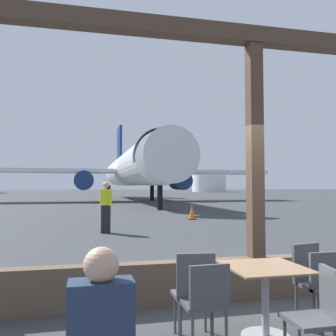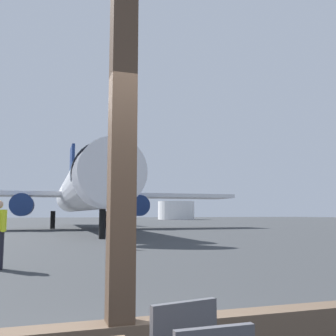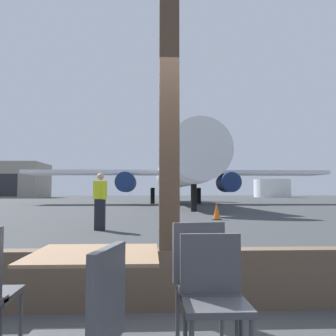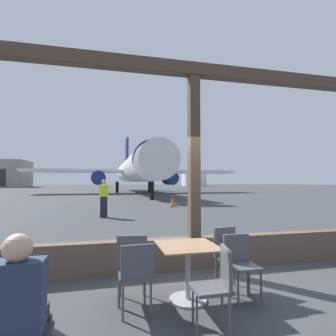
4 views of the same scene
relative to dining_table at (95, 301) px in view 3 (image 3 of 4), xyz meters
name	(u,v)px [view 3 (image 3 of 4)]	position (x,y,z in m)	size (l,w,h in m)	color
ground_plane	(152,202)	(0.54, 41.29, -0.45)	(220.00, 220.00, 0.00)	#383A3D
window_frame	(169,162)	(0.54, 1.29, 1.00)	(7.73, 0.24, 3.96)	brown
dining_table	(95,301)	(0.00, 0.00, 0.00)	(0.81, 0.81, 0.76)	#8C6B4C
cafe_chair_window_right	(213,291)	(0.75, -0.08, 0.08)	(0.40, 0.40, 0.87)	#4C4C51
cafe_chair_aisle_left	(85,332)	(0.08, -0.82, 0.10)	(0.45, 0.45, 0.91)	#4C4C51
cafe_chair_side_extra	(203,276)	(0.74, 0.24, 0.10)	(0.45, 0.45, 0.92)	#4C4C51
airplane	(177,169)	(2.99, 34.02, 2.98)	(29.82, 35.37, 10.24)	silver
ground_crew_worker	(100,201)	(-1.18, 9.06, 0.45)	(0.40, 0.47, 1.74)	black
traffic_cone	(217,212)	(3.16, 13.22, -0.10)	(0.36, 0.36, 0.72)	orange
fuel_storage_tank	(272,188)	(30.46, 88.41, 1.77)	(8.94, 8.94, 4.43)	white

